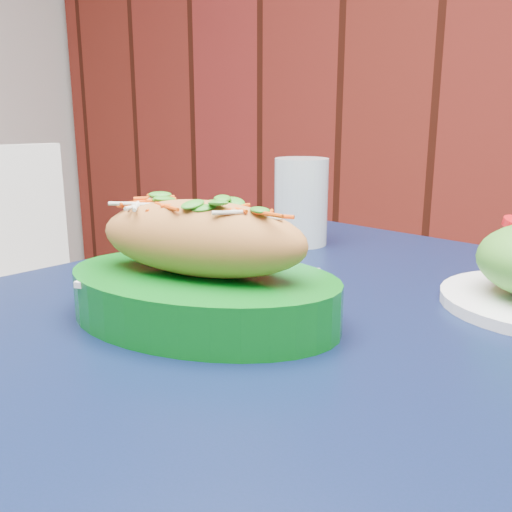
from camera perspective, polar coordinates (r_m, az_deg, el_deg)
The scene contains 3 objects.
cafe_table at distance 0.63m, azimuth 9.21°, elevation -13.38°, with size 0.92×0.92×0.75m.
banh_mi_basket at distance 0.56m, azimuth -5.43°, elevation -1.78°, with size 0.31×0.23×0.13m.
water_glass at distance 0.88m, azimuth 4.52°, elevation 5.42°, with size 0.08×0.08×0.13m, color silver.
Camera 1 is at (0.28, 0.75, 0.95)m, focal length 40.00 mm.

